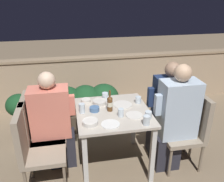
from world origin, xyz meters
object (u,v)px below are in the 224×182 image
at_px(chair_right_far, 181,114).
at_px(person_navy_jumper, 166,110).
at_px(chair_left_far, 36,128).
at_px(beer_bottle, 110,103).
at_px(person_coral_top, 54,122).
at_px(potted_plant, 20,113).
at_px(person_blue_shirt, 175,119).
at_px(chair_left_near, 33,144).
at_px(chair_right_near, 190,125).

bearing_deg(chair_right_far, person_navy_jumper, 180.00).
bearing_deg(chair_left_far, beer_bottle, -8.48).
height_order(person_coral_top, beer_bottle, person_coral_top).
bearing_deg(potted_plant, person_blue_shirt, -25.22).
distance_m(chair_left_near, chair_left_far, 0.32).
distance_m(chair_left_far, person_blue_shirt, 1.60).
bearing_deg(chair_left_far, chair_right_near, -9.13).
distance_m(chair_left_near, beer_bottle, 0.92).
distance_m(chair_left_near, person_blue_shirt, 1.58).
height_order(chair_left_far, potted_plant, chair_left_far).
distance_m(chair_left_far, chair_right_near, 1.80).
bearing_deg(potted_plant, beer_bottle, -32.32).
bearing_deg(person_blue_shirt, chair_left_near, -178.85).
distance_m(chair_left_far, person_navy_jumper, 1.59).
distance_m(chair_left_far, person_coral_top, 0.22).
relative_size(chair_right_near, person_blue_shirt, 0.72).
bearing_deg(chair_right_far, chair_right_near, -93.19).
xyz_separation_m(chair_right_near, person_navy_jumper, (-0.19, 0.27, 0.08)).
bearing_deg(potted_plant, chair_left_near, -72.91).
xyz_separation_m(person_blue_shirt, chair_right_far, (0.22, 0.27, -0.11)).
distance_m(person_blue_shirt, person_navy_jumper, 0.27).
bearing_deg(person_coral_top, person_navy_jumper, -0.62).
distance_m(beer_bottle, potted_plant, 1.39).
bearing_deg(person_coral_top, person_blue_shirt, -11.83).
bearing_deg(beer_bottle, chair_right_far, 6.68).
distance_m(person_blue_shirt, beer_bottle, 0.77).
distance_m(chair_right_near, beer_bottle, 0.99).
bearing_deg(person_coral_top, chair_left_near, -123.98).
height_order(chair_left_far, person_navy_jumper, person_navy_jumper).
xyz_separation_m(chair_right_near, beer_bottle, (-0.93, 0.16, 0.30)).
bearing_deg(chair_left_near, person_navy_jumper, 10.76).
relative_size(chair_left_near, chair_left_far, 1.00).
distance_m(chair_left_near, chair_right_near, 1.78).
distance_m(chair_left_near, person_coral_top, 0.39).
relative_size(chair_left_near, person_coral_top, 0.77).
xyz_separation_m(chair_right_far, person_navy_jumper, (-0.21, 0.00, 0.08)).
relative_size(person_coral_top, potted_plant, 1.68).
height_order(chair_left_near, chair_right_near, same).
relative_size(person_blue_shirt, person_navy_jumper, 1.04).
xyz_separation_m(chair_left_far, person_blue_shirt, (1.57, -0.29, 0.11)).
bearing_deg(chair_left_near, beer_bottle, 12.68).
height_order(chair_left_far, person_blue_shirt, person_blue_shirt).
bearing_deg(beer_bottle, chair_left_near, -167.32).
distance_m(chair_left_far, potted_plant, 0.66).
bearing_deg(person_blue_shirt, chair_right_far, 50.81).
height_order(person_coral_top, chair_right_near, person_coral_top).
height_order(chair_left_near, person_coral_top, person_coral_top).
bearing_deg(person_navy_jumper, chair_left_near, -169.24).
relative_size(person_blue_shirt, potted_plant, 1.80).
height_order(chair_left_near, person_blue_shirt, person_blue_shirt).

